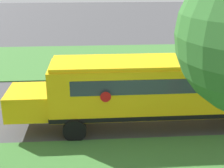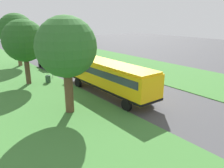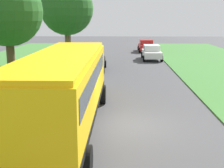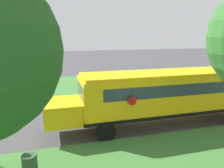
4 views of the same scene
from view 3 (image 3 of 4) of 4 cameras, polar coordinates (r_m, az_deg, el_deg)
ground_plane at (r=13.40m, az=3.43°, el=-7.58°), size 120.00×120.00×0.00m
school_bus at (r=12.57m, az=-8.50°, el=0.10°), size 2.84×12.42×3.16m
car_black_nearest at (r=26.77m, az=-3.40°, el=4.38°), size 2.02×4.40×1.56m
car_white_middle at (r=33.65m, az=7.25°, el=5.92°), size 2.02×4.40×1.56m
car_red_furthest at (r=41.40m, az=6.23°, el=7.13°), size 2.02×4.40×1.56m
oak_tree_roadside_mid at (r=21.70m, az=-18.78°, el=12.28°), size 4.49×4.49×7.10m
oak_tree_far_end at (r=31.27m, az=-7.92°, el=13.36°), size 5.12×5.12×7.83m
stop_sign at (r=21.74m, az=-9.41°, el=4.69°), size 0.08×0.68×2.74m
trash_bin at (r=20.60m, az=-13.64°, el=0.46°), size 0.56×0.56×0.90m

